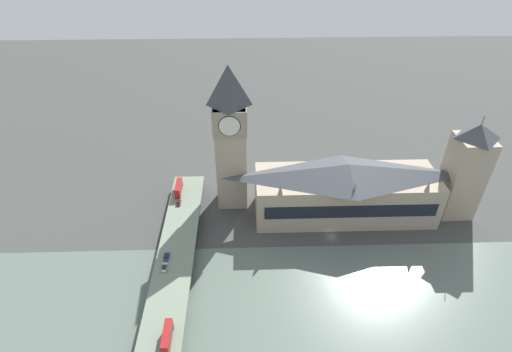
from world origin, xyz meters
name	(u,v)px	position (x,y,z in m)	size (l,w,h in m)	color
ground_plane	(331,236)	(0.00, 0.00, 0.00)	(600.00, 600.00, 0.00)	#424442
river_water	(349,303)	(-35.28, 0.00, 0.15)	(58.56, 360.00, 0.30)	slate
parliament_hall	(345,190)	(15.72, -8.00, 13.68)	(25.91, 81.47, 27.55)	tan
clock_tower	(231,135)	(27.18, 43.60, 36.42)	(14.98, 14.98, 68.45)	tan
victoria_tower	(465,171)	(15.78, -60.06, 23.12)	(14.66, 14.66, 50.24)	tan
road_bridge	(168,299)	(-35.28, 65.82, 5.01)	(149.13, 14.71, 6.14)	#5D6A59
double_decker_bus_lead	(179,188)	(26.52, 69.49, 8.76)	(11.17, 2.62, 4.75)	red
double_decker_bus_mid	(167,337)	(-52.59, 63.06, 8.83)	(10.87, 2.49, 4.86)	red
car_northbound_lead	(166,256)	(-16.23, 69.05, 6.84)	(4.06, 1.85, 1.43)	navy
car_northbound_mid	(179,202)	(17.58, 68.50, 6.87)	(4.30, 1.86, 1.46)	maroon
car_southbound_mid	(164,268)	(-21.98, 68.91, 6.84)	(4.03, 1.89, 1.39)	silver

